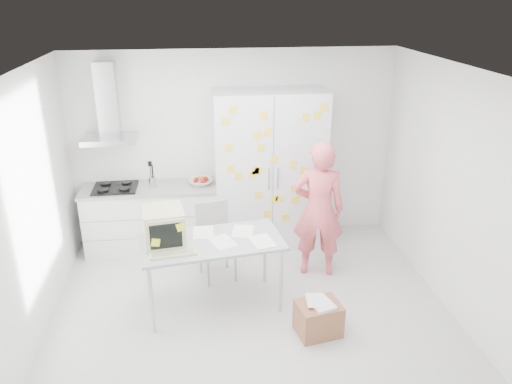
{
  "coord_description": "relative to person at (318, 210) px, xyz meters",
  "views": [
    {
      "loc": [
        -0.56,
        -4.74,
        3.43
      ],
      "look_at": [
        0.15,
        0.74,
        1.17
      ],
      "focal_mm": 35.0,
      "sensor_mm": 36.0,
      "label": 1
    }
  ],
  "objects": [
    {
      "name": "range_hood",
      "position": [
        -2.58,
        1.09,
        1.08
      ],
      "size": [
        0.7,
        0.48,
        1.01
      ],
      "color": "silver",
      "rests_on": "walls"
    },
    {
      "name": "counter_run",
      "position": [
        -2.13,
        0.95,
        -0.41
      ],
      "size": [
        1.84,
        0.63,
        1.28
      ],
      "color": "white",
      "rests_on": "ground"
    },
    {
      "name": "walls",
      "position": [
        -0.93,
        -0.03,
        0.47
      ],
      "size": [
        4.52,
        4.01,
        2.7
      ],
      "color": "white",
      "rests_on": "ground"
    },
    {
      "name": "person",
      "position": [
        0.0,
        0.0,
        0.0
      ],
      "size": [
        0.71,
        0.54,
        1.76
      ],
      "primitive_type": "imported",
      "rotation": [
        0.0,
        0.0,
        2.95
      ],
      "color": "#E95A63",
      "rests_on": "ground"
    },
    {
      "name": "ceiling",
      "position": [
        -0.93,
        -0.75,
        1.82
      ],
      "size": [
        4.5,
        4.0,
        0.02
      ],
      "primitive_type": "cube",
      "color": "white",
      "rests_on": "walls"
    },
    {
      "name": "tall_cabinet",
      "position": [
        -0.48,
        0.92,
        0.22
      ],
      "size": [
        1.5,
        0.68,
        2.2
      ],
      "color": "silver",
      "rests_on": "ground"
    },
    {
      "name": "cardboard_box",
      "position": [
        -0.27,
        -1.22,
        -0.69
      ],
      "size": [
        0.5,
        0.43,
        0.39
      ],
      "rotation": [
        0.0,
        0.0,
        0.18
      ],
      "color": "#966041",
      "rests_on": "ground"
    },
    {
      "name": "floor",
      "position": [
        -0.93,
        -0.75,
        -0.89
      ],
      "size": [
        4.5,
        4.0,
        0.02
      ],
      "primitive_type": "cube",
      "color": "silver",
      "rests_on": "ground"
    },
    {
      "name": "chair",
      "position": [
        -1.28,
        0.11,
        -0.33
      ],
      "size": [
        0.53,
        0.53,
        0.97
      ],
      "rotation": [
        0.0,
        0.0,
        0.24
      ],
      "color": "#A3A3A1",
      "rests_on": "ground"
    },
    {
      "name": "desk",
      "position": [
        -1.67,
        -0.57,
        0.06
      ],
      "size": [
        1.65,
        0.98,
        1.24
      ],
      "rotation": [
        0.0,
        0.0,
        0.14
      ],
      "color": "#A6A9B1",
      "rests_on": "ground"
    }
  ]
}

